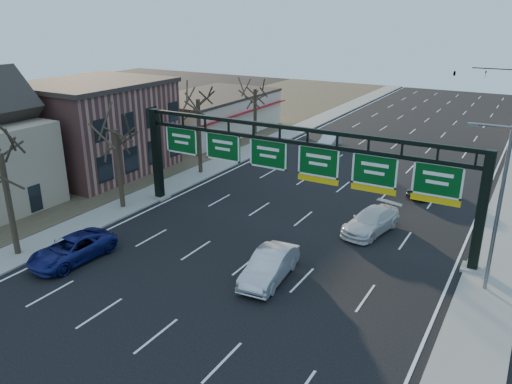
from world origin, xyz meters
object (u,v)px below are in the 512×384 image
Objects in this scene: sign_gantry at (295,165)px; car_blue_suv at (72,249)px; car_silver_sedan at (270,266)px; car_white_wagon at (371,221)px.

sign_gantry is 4.56× the size of car_blue_suv.
car_silver_sedan reaches higher than car_white_wagon.
car_blue_suv is 1.02× the size of car_white_wagon.
car_blue_suv is at bearing -125.84° from car_white_wagon.
sign_gantry is 14.85m from car_blue_suv.
sign_gantry reaches higher than car_blue_suv.
car_silver_sedan is 0.95× the size of car_white_wagon.
sign_gantry is 4.64× the size of car_white_wagon.
car_silver_sedan reaches higher than car_blue_suv.
car_blue_suv is 11.97m from car_silver_sedan.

